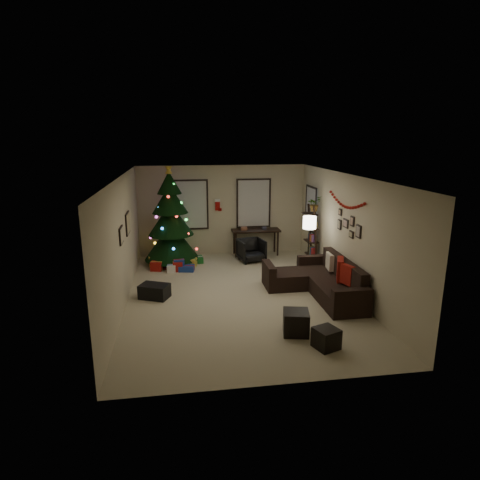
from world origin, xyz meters
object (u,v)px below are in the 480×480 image
sofa (320,282)px  desk (256,233)px  christmas_tree (171,223)px  desk_chair (251,250)px  bookshelf (312,237)px

sofa → desk: bearing=104.7°
christmas_tree → desk_chair: 2.42m
sofa → christmas_tree: bearing=140.1°
sofa → desk: sofa is taller
christmas_tree → desk: 2.62m
desk → bookshelf: 1.89m
christmas_tree → desk_chair: bearing=-3.5°
sofa → desk: 3.49m
desk_chair → bookshelf: (1.57, -0.69, 0.51)m
christmas_tree → bookshelf: size_ratio=1.65×
christmas_tree → bookshelf: christmas_tree is taller
sofa → desk_chair: size_ratio=3.91×
christmas_tree → bookshelf: 3.94m
christmas_tree → sofa: 4.52m
christmas_tree → desk_chair: christmas_tree is taller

